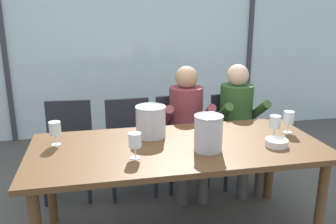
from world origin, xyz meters
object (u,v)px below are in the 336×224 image
object	(u,v)px
chair_right_of_center	(234,131)
wine_glass_center_pour	(55,129)
tasting_bowl	(276,143)
wine_glass_near_bucket	(289,118)
wine_glass_by_right_taster	(135,141)
person_maroon_top	(187,121)
ice_bucket_secondary	(151,121)
dining_table	(178,155)
wine_glass_by_left_taster	(275,123)
person_olive_shirt	(239,118)
chair_near_curtain	(69,141)
chair_center	(180,133)
chair_left_of_center	(129,138)
ice_bucket_primary	(208,132)

from	to	relation	value
chair_right_of_center	wine_glass_center_pour	xyz separation A→B (m)	(-1.65, -0.67, 0.36)
tasting_bowl	wine_glass_near_bucket	size ratio (longest dim) A/B	0.93
chair_right_of_center	wine_glass_by_right_taster	bearing A→B (deg)	-139.99
person_maroon_top	ice_bucket_secondary	distance (m)	0.70
dining_table	chair_right_of_center	xyz separation A→B (m)	(0.79, 0.86, -0.17)
wine_glass_by_left_taster	wine_glass_by_right_taster	world-z (taller)	same
wine_glass_center_pour	wine_glass_by_right_taster	size ratio (longest dim) A/B	1.00
dining_table	person_olive_shirt	world-z (taller)	person_olive_shirt
dining_table	ice_bucket_secondary	size ratio (longest dim) A/B	8.71
wine_glass_near_bucket	wine_glass_by_right_taster	size ratio (longest dim) A/B	1.00
chair_right_of_center	tasting_bowl	bearing A→B (deg)	-98.35
ice_bucket_secondary	wine_glass_center_pour	size ratio (longest dim) A/B	1.39
chair_near_curtain	chair_center	xyz separation A→B (m)	(1.07, 0.00, 0.00)
chair_left_of_center	tasting_bowl	distance (m)	1.43
chair_center	wine_glass_by_left_taster	xyz separation A→B (m)	(0.52, -0.91, 0.36)
chair_near_curtain	chair_right_of_center	world-z (taller)	same
ice_bucket_primary	wine_glass_by_left_taster	bearing A→B (deg)	13.12
tasting_bowl	wine_glass_near_bucket	distance (m)	0.36
tasting_bowl	wine_glass_by_left_taster	size ratio (longest dim) A/B	0.93
chair_near_curtain	person_maroon_top	xyz separation A→B (m)	(1.10, -0.16, 0.17)
chair_near_curtain	wine_glass_center_pour	xyz separation A→B (m)	(-0.03, -0.72, 0.36)
chair_center	chair_left_of_center	bearing A→B (deg)	177.65
chair_left_of_center	person_olive_shirt	world-z (taller)	person_olive_shirt
wine_glass_by_left_taster	wine_glass_center_pour	bearing A→B (deg)	173.20
dining_table	chair_left_of_center	bearing A→B (deg)	107.26
person_maroon_top	wine_glass_near_bucket	xyz separation A→B (m)	(0.65, -0.66, 0.19)
person_olive_shirt	wine_glass_center_pour	bearing A→B (deg)	-163.87
wine_glass_by_left_taster	wine_glass_center_pour	size ratio (longest dim) A/B	1.00
ice_bucket_secondary	wine_glass_by_right_taster	xyz separation A→B (m)	(-0.17, -0.39, -0.00)
dining_table	chair_near_curtain	bearing A→B (deg)	132.57
tasting_bowl	wine_glass_by_right_taster	bearing A→B (deg)	-179.70
tasting_bowl	chair_center	bearing A→B (deg)	112.75
chair_near_curtain	wine_glass_by_right_taster	size ratio (longest dim) A/B	4.95
dining_table	ice_bucket_secondary	bearing A→B (deg)	125.95
chair_center	dining_table	bearing A→B (deg)	-111.76
dining_table	tasting_bowl	distance (m)	0.71
dining_table	person_olive_shirt	distance (m)	1.08
person_maroon_top	dining_table	bearing A→B (deg)	-104.43
tasting_bowl	chair_near_curtain	bearing A→B (deg)	144.79
chair_near_curtain	tasting_bowl	distance (m)	1.87
person_olive_shirt	wine_glass_center_pour	size ratio (longest dim) A/B	6.79
chair_near_curtain	person_olive_shirt	distance (m)	1.64
person_olive_shirt	wine_glass_by_right_taster	size ratio (longest dim) A/B	6.79
chair_left_of_center	wine_glass_near_bucket	bearing A→B (deg)	-35.83
chair_center	ice_bucket_primary	size ratio (longest dim) A/B	3.40
person_olive_shirt	wine_glass_by_right_taster	distance (m)	1.46
chair_right_of_center	ice_bucket_primary	distance (m)	1.22
person_olive_shirt	wine_glass_near_bucket	distance (m)	0.70
chair_right_of_center	person_maroon_top	size ratio (longest dim) A/B	0.73
ice_bucket_primary	wine_glass_by_right_taster	xyz separation A→B (m)	(-0.51, -0.03, -0.01)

